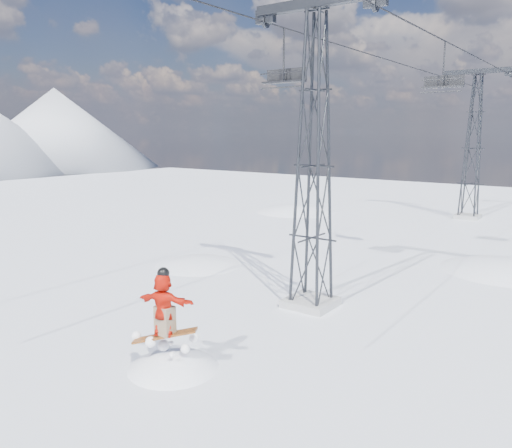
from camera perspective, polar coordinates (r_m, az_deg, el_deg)
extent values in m
plane|color=white|center=(14.73, -13.05, -17.07)|extent=(120.00, 120.00, 0.00)
sphere|color=white|center=(28.93, -6.31, -19.44)|extent=(16.00, 16.00, 16.00)
sphere|color=white|center=(31.29, 24.90, -21.87)|extent=(20.00, 20.00, 20.00)
sphere|color=white|center=(45.89, 4.45, -11.50)|extent=(22.00, 22.00, 22.00)
cube|color=#999999|center=(19.97, 6.27, -8.88)|extent=(1.80, 1.80, 0.30)
cube|color=#27292D|center=(19.37, 6.98, 23.84)|extent=(5.00, 0.35, 0.35)
cube|color=#27292D|center=(20.47, 1.12, 22.61)|extent=(0.80, 0.25, 0.50)
cube|color=#999999|center=(42.96, 23.02, 0.80)|extent=(1.80, 1.80, 0.30)
cube|color=#27292D|center=(42.69, 24.12, 15.65)|extent=(5.00, 0.35, 0.35)
cube|color=#27292D|center=(43.19, 21.14, 15.51)|extent=(0.80, 0.25, 0.50)
cube|color=#27292D|center=(42.24, 27.11, 15.21)|extent=(0.80, 0.25, 0.50)
cylinder|color=black|center=(30.46, 14.19, 17.91)|extent=(0.06, 51.00, 0.06)
cylinder|color=black|center=(29.09, 22.66, 17.81)|extent=(0.06, 51.00, 0.06)
cone|color=slate|center=(104.56, -21.84, 10.15)|extent=(38.00, 38.00, 15.00)
sphere|color=white|center=(16.11, -9.21, -21.50)|extent=(4.40, 4.40, 4.40)
cube|color=#B85C18|center=(14.62, -10.39, -12.43)|extent=(1.76, 1.27, 0.46)
imported|color=red|center=(14.29, -10.51, -9.01)|extent=(1.76, 0.99, 1.81)
cube|color=#79634B|center=(14.45, -10.45, -10.84)|extent=(0.60, 0.51, 0.83)
sphere|color=black|center=(14.02, -10.63, -5.59)|extent=(0.34, 0.34, 0.34)
cylinder|color=black|center=(21.31, 3.20, 18.71)|extent=(0.08, 0.08, 2.09)
cube|color=black|center=(21.18, 3.17, 15.91)|extent=(1.90, 0.43, 0.08)
cube|color=black|center=(21.39, 3.50, 16.62)|extent=(1.90, 0.06, 0.52)
cylinder|color=black|center=(20.96, 2.80, 15.32)|extent=(1.90, 0.06, 0.06)
cylinder|color=black|center=(20.98, 2.74, 16.88)|extent=(1.90, 0.05, 0.05)
cylinder|color=black|center=(25.74, 20.67, 16.71)|extent=(0.07, 0.07, 2.03)
cube|color=black|center=(25.64, 20.52, 14.46)|extent=(1.85, 0.42, 0.07)
cube|color=black|center=(25.86, 20.69, 15.03)|extent=(1.85, 0.06, 0.51)
cylinder|color=black|center=(25.40, 20.34, 13.99)|extent=(1.85, 0.06, 0.06)
cylinder|color=black|center=(25.40, 20.39, 15.25)|extent=(1.85, 0.05, 0.05)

